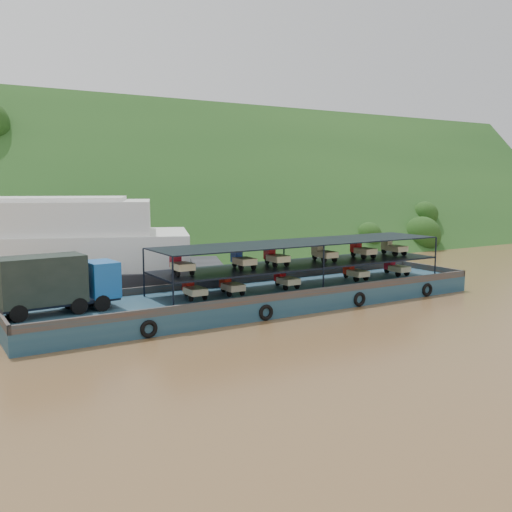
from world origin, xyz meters
TOP-DOWN VIEW (x-y plane):
  - ground at (0.00, 0.00)m, footprint 160.00×160.00m
  - hillside at (0.00, 36.00)m, footprint 140.00×39.60m
  - cargo_barge at (-4.97, -0.56)m, footprint 35.00×7.18m

SIDE VIEW (x-z plane):
  - ground at x=0.00m, z-range 0.00..0.00m
  - hillside at x=0.00m, z-range -19.80..19.80m
  - cargo_barge at x=-4.97m, z-range -1.18..3.50m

